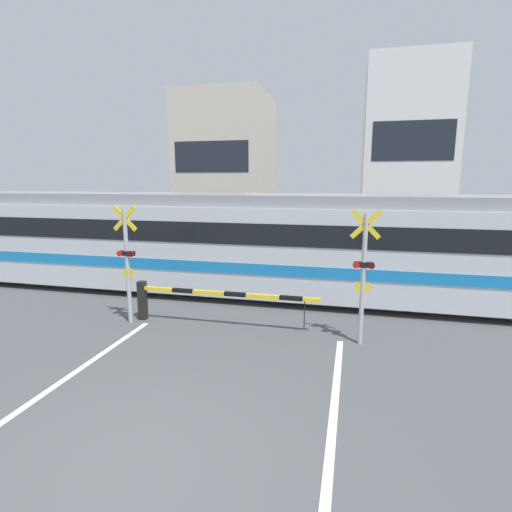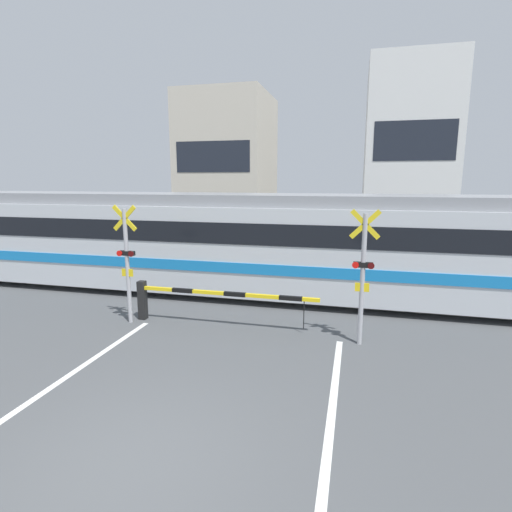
# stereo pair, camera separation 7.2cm
# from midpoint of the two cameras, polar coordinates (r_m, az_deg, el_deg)

# --- Properties ---
(ground_plane) EXTENTS (160.00, 160.00, 0.00)m
(ground_plane) POSITION_cam_midpoint_polar(r_m,az_deg,el_deg) (6.30, -17.54, -26.84)
(ground_plane) COLOR #4C4F51
(rail_track_near) EXTENTS (50.00, 0.10, 0.08)m
(rail_track_near) POSITION_cam_midpoint_polar(r_m,az_deg,el_deg) (12.81, 0.63, -6.26)
(rail_track_near) COLOR gray
(rail_track_near) RESTS_ON ground_plane
(rail_track_far) EXTENTS (50.00, 0.10, 0.08)m
(rail_track_far) POSITION_cam_midpoint_polar(r_m,az_deg,el_deg) (14.15, 1.95, -4.60)
(rail_track_far) COLOR gray
(rail_track_far) RESTS_ON ground_plane
(road_stripe_left) EXTENTS (0.14, 9.01, 0.01)m
(road_stripe_left) POSITION_cam_midpoint_polar(r_m,az_deg,el_deg) (8.06, -32.26, -19.09)
(road_stripe_left) COLOR white
(road_stripe_left) RESTS_ON ground_plane
(road_stripe_right) EXTENTS (0.14, 9.01, 0.01)m
(road_stripe_right) POSITION_cam_midpoint_polar(r_m,az_deg,el_deg) (6.04, 9.88, -28.28)
(road_stripe_right) COLOR white
(road_stripe_right) RESTS_ON ground_plane
(commuter_train) EXTENTS (21.78, 2.89, 3.35)m
(commuter_train) POSITION_cam_midpoint_polar(r_m,az_deg,el_deg) (13.78, -8.19, 2.33)
(commuter_train) COLOR silver
(commuter_train) RESTS_ON ground_plane
(crossing_barrier_near) EXTENTS (4.95, 0.20, 1.08)m
(crossing_barrier_near) POSITION_cam_midpoint_polar(r_m,az_deg,el_deg) (10.80, -9.42, -5.77)
(crossing_barrier_near) COLOR black
(crossing_barrier_near) RESTS_ON ground_plane
(crossing_barrier_far) EXTENTS (4.95, 0.20, 1.08)m
(crossing_barrier_far) POSITION_cam_midpoint_polar(r_m,az_deg,el_deg) (15.97, 8.42, -0.33)
(crossing_barrier_far) COLOR black
(crossing_barrier_far) RESTS_ON ground_plane
(crossing_signal_left) EXTENTS (0.68, 0.15, 3.17)m
(crossing_signal_left) POSITION_cam_midpoint_polar(r_m,az_deg,el_deg) (11.04, -18.13, -0.44)
(crossing_signal_left) COLOR #B2B2B7
(crossing_signal_left) RESTS_ON ground_plane
(crossing_signal_right) EXTENTS (0.68, 0.15, 3.17)m
(crossing_signal_right) POSITION_cam_midpoint_polar(r_m,az_deg,el_deg) (9.41, 14.88, -2.15)
(crossing_signal_right) COLOR #B2B2B7
(crossing_signal_right) RESTS_ON ground_plane
(pedestrian) EXTENTS (0.38, 0.23, 1.76)m
(pedestrian) POSITION_cam_midpoint_polar(r_m,az_deg,el_deg) (19.84, 2.04, 2.76)
(pedestrian) COLOR brown
(pedestrian) RESTS_ON ground_plane
(building_left_of_street) EXTENTS (5.74, 6.33, 9.49)m
(building_left_of_street) POSITION_cam_midpoint_polar(r_m,az_deg,el_deg) (28.63, -4.28, 12.68)
(building_left_of_street) COLOR beige
(building_left_of_street) RESTS_ON ground_plane
(building_right_of_street) EXTENTS (5.13, 6.33, 10.77)m
(building_right_of_street) POSITION_cam_midpoint_polar(r_m,az_deg,el_deg) (27.44, 20.49, 13.46)
(building_right_of_street) COLOR white
(building_right_of_street) RESTS_ON ground_plane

